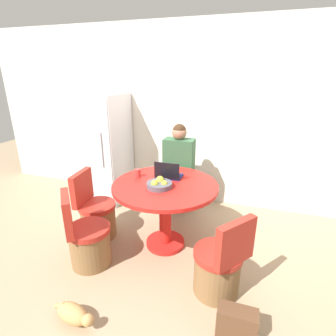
{
  "coord_description": "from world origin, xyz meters",
  "views": [
    {
      "loc": [
        0.82,
        -2.34,
        1.92
      ],
      "look_at": [
        -0.02,
        0.22,
        0.93
      ],
      "focal_mm": 28.0,
      "sensor_mm": 36.0,
      "label": 1
    }
  ],
  "objects": [
    {
      "name": "ground_plane",
      "position": [
        0.0,
        0.0,
        0.0
      ],
      "size": [
        12.0,
        12.0,
        0.0
      ],
      "primitive_type": "plane",
      "color": "#9E8466"
    },
    {
      "name": "wall_back",
      "position": [
        0.0,
        1.45,
        1.3
      ],
      "size": [
        7.0,
        0.06,
        2.6
      ],
      "color": "silver",
      "rests_on": "ground_plane"
    },
    {
      "name": "refrigerator",
      "position": [
        -1.34,
        1.05,
        0.82
      ],
      "size": [
        0.69,
        0.72,
        1.63
      ],
      "color": "silver",
      "rests_on": "ground_plane"
    },
    {
      "name": "dining_table",
      "position": [
        -0.02,
        0.12,
        0.6
      ],
      "size": [
        1.15,
        1.15,
        0.78
      ],
      "color": "red",
      "rests_on": "ground_plane"
    },
    {
      "name": "chair_near_right_corner",
      "position": [
        0.66,
        -0.4,
        0.27
      ],
      "size": [
        0.51,
        0.5,
        0.83
      ],
      "rotation": [
        0.0,
        0.0,
        -2.23
      ],
      "color": "brown",
      "rests_on": "ground_plane"
    },
    {
      "name": "chair_near_left_corner",
      "position": [
        -0.68,
        -0.43,
        0.27
      ],
      "size": [
        0.51,
        0.51,
        0.83
      ],
      "rotation": [
        0.0,
        0.0,
        2.27
      ],
      "color": "brown",
      "rests_on": "ground_plane"
    },
    {
      "name": "chair_left_side",
      "position": [
        -0.88,
        0.04,
        0.27
      ],
      "size": [
        0.45,
        0.44,
        0.83
      ],
      "rotation": [
        0.0,
        0.0,
        1.66
      ],
      "color": "brown",
      "rests_on": "ground_plane"
    },
    {
      "name": "person_seated",
      "position": [
        -0.08,
        0.92,
        0.7
      ],
      "size": [
        0.4,
        0.37,
        1.3
      ],
      "rotation": [
        0.0,
        0.0,
        3.14
      ],
      "color": "#2D2D38",
      "rests_on": "ground_plane"
    },
    {
      "name": "laptop",
      "position": [
        -0.04,
        0.31,
        0.82
      ],
      "size": [
        0.29,
        0.21,
        0.2
      ],
      "rotation": [
        0.0,
        0.0,
        3.14
      ],
      "color": "#141947",
      "rests_on": "dining_table"
    },
    {
      "name": "fruit_bowl",
      "position": [
        -0.05,
        0.02,
        0.81
      ],
      "size": [
        0.27,
        0.27,
        0.1
      ],
      "color": "#4C4C56",
      "rests_on": "dining_table"
    },
    {
      "name": "coffee_cup",
      "position": [
        -0.39,
        0.22,
        0.83
      ],
      "size": [
        0.07,
        0.07,
        0.1
      ],
      "color": "#B2332D",
      "rests_on": "dining_table"
    },
    {
      "name": "cat",
      "position": [
        -0.4,
        -1.08,
        0.08
      ],
      "size": [
        0.43,
        0.21,
        0.16
      ],
      "rotation": [
        0.0,
        0.0,
        6.1
      ],
      "color": "tan",
      "rests_on": "ground_plane"
    },
    {
      "name": "handbag",
      "position": [
        0.86,
        -0.8,
        0.13
      ],
      "size": [
        0.3,
        0.14,
        0.26
      ],
      "color": "brown",
      "rests_on": "ground_plane"
    }
  ]
}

